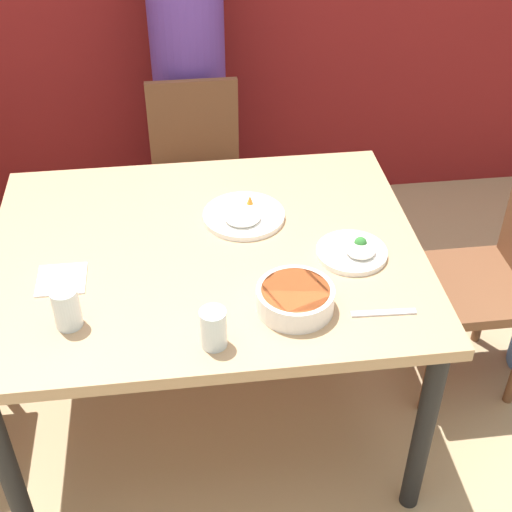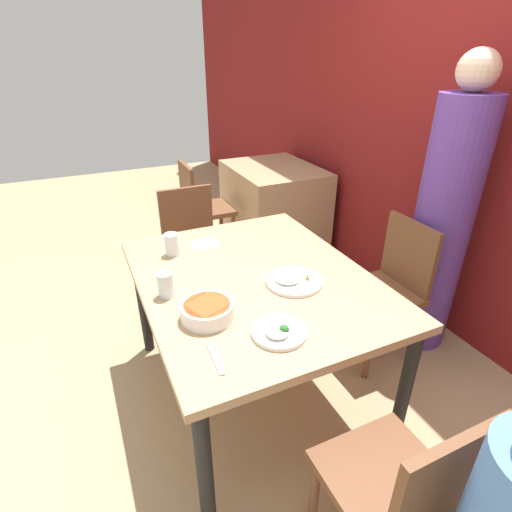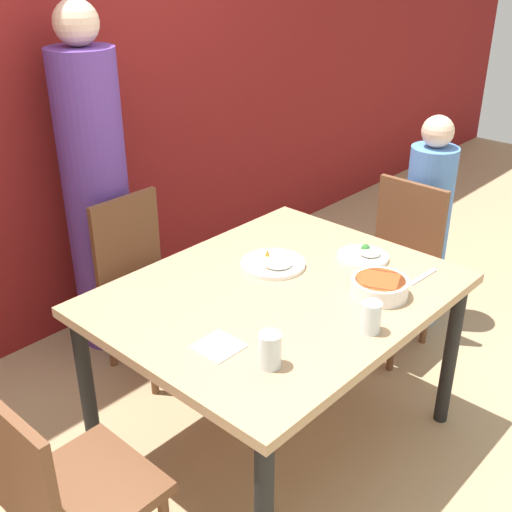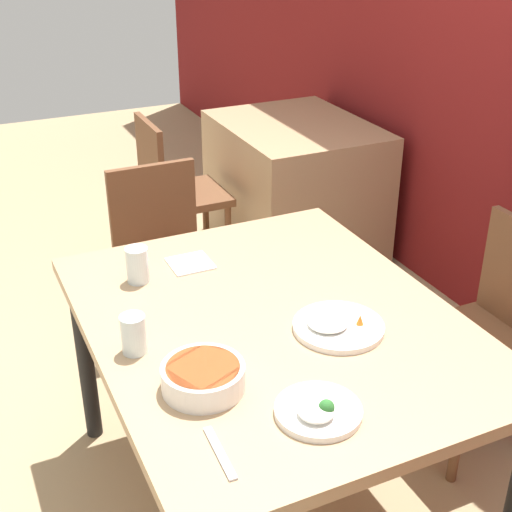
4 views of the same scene
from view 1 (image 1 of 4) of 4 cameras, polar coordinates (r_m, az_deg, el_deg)
The scene contains 12 objects.
ground_plane at distance 2.71m, azimuth -3.36°, elevation -12.06°, with size 10.00×10.00×0.00m, color tan.
dining_table at distance 2.24m, azimuth -3.97°, elevation -0.92°, with size 1.32×1.05×0.75m.
chair_adult_spot at distance 3.06m, azimuth -4.71°, elevation 6.29°, with size 0.40×0.40×0.86m.
chair_child_spot at distance 2.64m, azimuth 18.23°, elevation -1.55°, with size 0.40×0.40×0.86m.
person_adult at distance 3.21m, azimuth -5.39°, elevation 14.42°, with size 0.32×0.32×1.73m.
bowl_curry at distance 1.95m, azimuth 3.15°, elevation -3.40°, with size 0.22×0.22×0.07m.
plate_rice_adult at distance 2.17m, azimuth 7.82°, elevation 0.34°, with size 0.22×0.22×0.06m.
plate_rice_child at distance 2.31m, azimuth -1.00°, elevation 3.24°, with size 0.27×0.27×0.05m.
glass_water_tall at distance 1.84m, azimuth -3.42°, elevation -5.79°, with size 0.07×0.07×0.11m.
glass_water_short at distance 1.95m, azimuth -14.92°, elevation -4.04°, with size 0.07×0.07×0.12m.
napkin_folded at distance 2.14m, azimuth -15.29°, elevation -1.82°, with size 0.14×0.14×0.01m.
fork_steel at distance 1.99m, azimuth 10.17°, elevation -4.50°, with size 0.18×0.03×0.01m.
Camera 1 is at (-0.06, -1.75, 2.07)m, focal length 50.00 mm.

